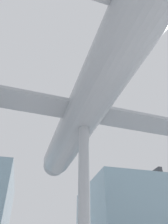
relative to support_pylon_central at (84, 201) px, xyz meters
The scene contains 2 objects.
support_pylon_central is the anchor object (origin of this frame).
suspended_airplane 4.62m from the support_pylon_central, 93.36° to the left, with size 15.36×16.14×3.53m.
Camera 1 is at (-2.42, -9.50, 1.36)m, focal length 35.00 mm.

